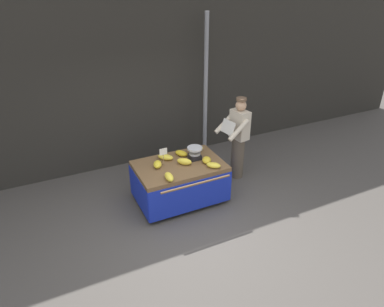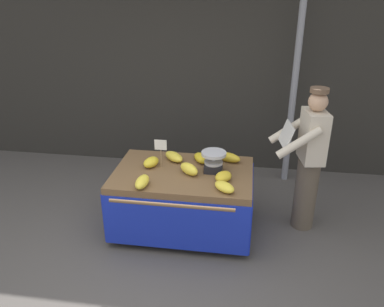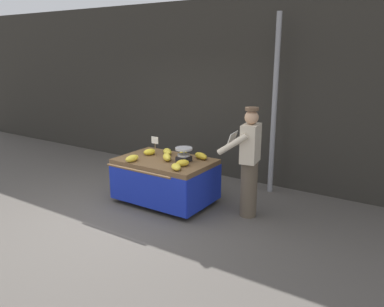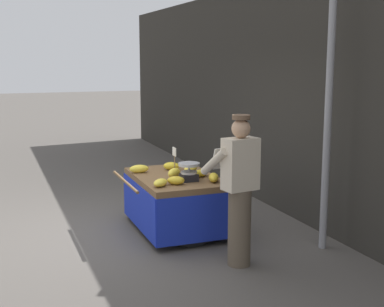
{
  "view_description": "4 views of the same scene",
  "coord_description": "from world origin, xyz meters",
  "px_view_note": "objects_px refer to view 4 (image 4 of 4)",
  "views": [
    {
      "loc": [
        -1.85,
        -4.0,
        3.81
      ],
      "look_at": [
        0.55,
        0.98,
        0.92
      ],
      "focal_mm": 32.43,
      "sensor_mm": 36.0,
      "label": 1
    },
    {
      "loc": [
        0.98,
        -2.91,
        2.77
      ],
      "look_at": [
        0.38,
        1.06,
        0.95
      ],
      "focal_mm": 36.45,
      "sensor_mm": 36.0,
      "label": 2
    },
    {
      "loc": [
        4.06,
        -3.92,
        2.52
      ],
      "look_at": [
        0.8,
        1.03,
        0.92
      ],
      "focal_mm": 35.92,
      "sensor_mm": 36.0,
      "label": 3
    },
    {
      "loc": [
        6.94,
        -1.32,
        2.33
      ],
      "look_at": [
        0.69,
        1.06,
        1.13
      ],
      "focal_mm": 50.17,
      "sensor_mm": 36.0,
      "label": 4
    }
  ],
  "objects_px": {
    "weighing_scale": "(189,172)",
    "banana_bunch_2": "(176,180)",
    "street_pole": "(328,122)",
    "banana_bunch_7": "(160,183)",
    "banana_bunch_5": "(214,177)",
    "banana_bunch_4": "(171,166)",
    "banana_bunch_3": "(139,169)",
    "price_sign": "(174,154)",
    "banana_cart": "(176,191)",
    "vendor_person": "(239,190)",
    "banana_bunch_0": "(191,168)",
    "banana_bunch_1": "(200,173)",
    "banana_bunch_6": "(174,173)"
  },
  "relations": [
    {
      "from": "banana_bunch_5",
      "to": "banana_bunch_7",
      "type": "distance_m",
      "value": 0.71
    },
    {
      "from": "banana_bunch_3",
      "to": "banana_bunch_7",
      "type": "height_order",
      "value": "banana_bunch_3"
    },
    {
      "from": "banana_bunch_3",
      "to": "banana_bunch_6",
      "type": "xyz_separation_m",
      "value": [
        0.44,
        0.36,
        0.01
      ]
    },
    {
      "from": "weighing_scale",
      "to": "banana_bunch_0",
      "type": "distance_m",
      "value": 0.54
    },
    {
      "from": "street_pole",
      "to": "banana_bunch_6",
      "type": "relative_size",
      "value": 11.69
    },
    {
      "from": "banana_bunch_5",
      "to": "banana_bunch_1",
      "type": "bearing_deg",
      "value": -170.27
    },
    {
      "from": "banana_cart",
      "to": "banana_bunch_4",
      "type": "xyz_separation_m",
      "value": [
        -0.39,
        0.07,
        0.27
      ]
    },
    {
      "from": "banana_bunch_5",
      "to": "banana_bunch_6",
      "type": "distance_m",
      "value": 0.57
    },
    {
      "from": "banana_bunch_7",
      "to": "vendor_person",
      "type": "distance_m",
      "value": 1.11
    },
    {
      "from": "price_sign",
      "to": "banana_bunch_2",
      "type": "distance_m",
      "value": 0.8
    },
    {
      "from": "street_pole",
      "to": "banana_bunch_3",
      "type": "bearing_deg",
      "value": -131.29
    },
    {
      "from": "weighing_scale",
      "to": "banana_bunch_0",
      "type": "bearing_deg",
      "value": 157.09
    },
    {
      "from": "price_sign",
      "to": "banana_bunch_4",
      "type": "xyz_separation_m",
      "value": [
        -0.12,
        -0.0,
        -0.19
      ]
    },
    {
      "from": "banana_cart",
      "to": "banana_bunch_5",
      "type": "distance_m",
      "value": 0.66
    },
    {
      "from": "banana_bunch_0",
      "to": "banana_bunch_7",
      "type": "distance_m",
      "value": 0.92
    },
    {
      "from": "banana_bunch_3",
      "to": "vendor_person",
      "type": "height_order",
      "value": "vendor_person"
    },
    {
      "from": "banana_cart",
      "to": "weighing_scale",
      "type": "distance_m",
      "value": 0.48
    },
    {
      "from": "banana_bunch_7",
      "to": "banana_bunch_3",
      "type": "bearing_deg",
      "value": -177.61
    },
    {
      "from": "weighing_scale",
      "to": "banana_bunch_2",
      "type": "bearing_deg",
      "value": -59.87
    },
    {
      "from": "banana_bunch_0",
      "to": "banana_bunch_2",
      "type": "height_order",
      "value": "banana_bunch_2"
    },
    {
      "from": "banana_bunch_4",
      "to": "banana_bunch_7",
      "type": "bearing_deg",
      "value": -26.64
    },
    {
      "from": "banana_bunch_5",
      "to": "vendor_person",
      "type": "relative_size",
      "value": 0.17
    },
    {
      "from": "banana_cart",
      "to": "banana_bunch_1",
      "type": "relative_size",
      "value": 6.08
    },
    {
      "from": "banana_bunch_1",
      "to": "banana_bunch_2",
      "type": "bearing_deg",
      "value": -55.97
    },
    {
      "from": "banana_bunch_2",
      "to": "banana_bunch_7",
      "type": "height_order",
      "value": "banana_bunch_2"
    },
    {
      "from": "banana_bunch_6",
      "to": "price_sign",
      "type": "bearing_deg",
      "value": 160.28
    },
    {
      "from": "weighing_scale",
      "to": "banana_cart",
      "type": "bearing_deg",
      "value": -168.85
    },
    {
      "from": "banana_bunch_4",
      "to": "vendor_person",
      "type": "height_order",
      "value": "vendor_person"
    },
    {
      "from": "price_sign",
      "to": "banana_cart",
      "type": "bearing_deg",
      "value": -16.07
    },
    {
      "from": "banana_bunch_2",
      "to": "price_sign",
      "type": "bearing_deg",
      "value": 162.41
    },
    {
      "from": "price_sign",
      "to": "vendor_person",
      "type": "distance_m",
      "value": 1.69
    },
    {
      "from": "banana_bunch_7",
      "to": "banana_bunch_1",
      "type": "bearing_deg",
      "value": 116.49
    },
    {
      "from": "price_sign",
      "to": "vendor_person",
      "type": "relative_size",
      "value": 0.2
    },
    {
      "from": "weighing_scale",
      "to": "banana_bunch_2",
      "type": "distance_m",
      "value": 0.27
    },
    {
      "from": "street_pole",
      "to": "banana_bunch_7",
      "type": "relative_size",
      "value": 12.54
    },
    {
      "from": "banana_bunch_2",
      "to": "banana_bunch_0",
      "type": "bearing_deg",
      "value": 145.31
    },
    {
      "from": "street_pole",
      "to": "banana_bunch_7",
      "type": "distance_m",
      "value": 2.15
    },
    {
      "from": "banana_cart",
      "to": "price_sign",
      "type": "xyz_separation_m",
      "value": [
        -0.27,
        0.08,
        0.46
      ]
    },
    {
      "from": "banana_bunch_5",
      "to": "banana_bunch_4",
      "type": "bearing_deg",
      "value": -162.84
    },
    {
      "from": "street_pole",
      "to": "banana_bunch_7",
      "type": "xyz_separation_m",
      "value": [
        -0.8,
        -1.85,
        -0.76
      ]
    },
    {
      "from": "banana_bunch_3",
      "to": "banana_bunch_5",
      "type": "bearing_deg",
      "value": 41.22
    },
    {
      "from": "price_sign",
      "to": "vendor_person",
      "type": "xyz_separation_m",
      "value": [
        1.67,
        0.19,
        -0.13
      ]
    },
    {
      "from": "banana_bunch_0",
      "to": "banana_bunch_3",
      "type": "distance_m",
      "value": 0.71
    },
    {
      "from": "banana_bunch_1",
      "to": "banana_bunch_6",
      "type": "distance_m",
      "value": 0.35
    },
    {
      "from": "banana_bunch_2",
      "to": "banana_bunch_3",
      "type": "bearing_deg",
      "value": -163.38
    },
    {
      "from": "price_sign",
      "to": "banana_bunch_6",
      "type": "height_order",
      "value": "price_sign"
    },
    {
      "from": "banana_bunch_1",
      "to": "banana_bunch_2",
      "type": "relative_size",
      "value": 1.21
    },
    {
      "from": "banana_bunch_1",
      "to": "banana_bunch_4",
      "type": "xyz_separation_m",
      "value": [
        -0.55,
        -0.22,
        0.01
      ]
    },
    {
      "from": "banana_bunch_0",
      "to": "banana_bunch_1",
      "type": "distance_m",
      "value": 0.32
    },
    {
      "from": "street_pole",
      "to": "weighing_scale",
      "type": "bearing_deg",
      "value": -123.97
    }
  ]
}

